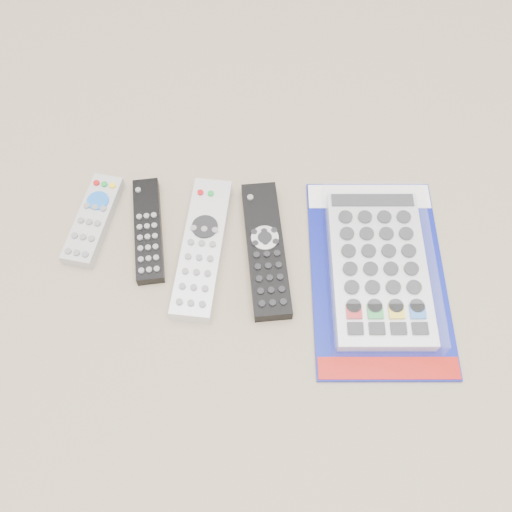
# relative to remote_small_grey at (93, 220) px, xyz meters

# --- Properties ---
(remote_small_grey) EXTENTS (0.06, 0.15, 0.02)m
(remote_small_grey) POSITION_rel_remote_small_grey_xyz_m (0.00, 0.00, 0.00)
(remote_small_grey) COLOR #A8A8AB
(remote_small_grey) RESTS_ON ground
(remote_slim_black) EXTENTS (0.07, 0.17, 0.02)m
(remote_slim_black) POSITION_rel_remote_small_grey_xyz_m (0.08, -0.01, -0.00)
(remote_slim_black) COLOR black
(remote_slim_black) RESTS_ON ground
(remote_silver_dvd) EXTENTS (0.06, 0.22, 0.02)m
(remote_silver_dvd) POSITION_rel_remote_small_grey_xyz_m (0.16, -0.04, 0.00)
(remote_silver_dvd) COLOR silver
(remote_silver_dvd) RESTS_ON ground
(remote_large_black) EXTENTS (0.08, 0.21, 0.02)m
(remote_large_black) POSITION_rel_remote_small_grey_xyz_m (0.25, -0.03, 0.00)
(remote_large_black) COLOR black
(remote_large_black) RESTS_ON ground
(jumbo_remote_packaged) EXTENTS (0.20, 0.31, 0.04)m
(jumbo_remote_packaged) POSITION_rel_remote_small_grey_xyz_m (0.40, -0.05, 0.01)
(jumbo_remote_packaged) COLOR navy
(jumbo_remote_packaged) RESTS_ON ground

